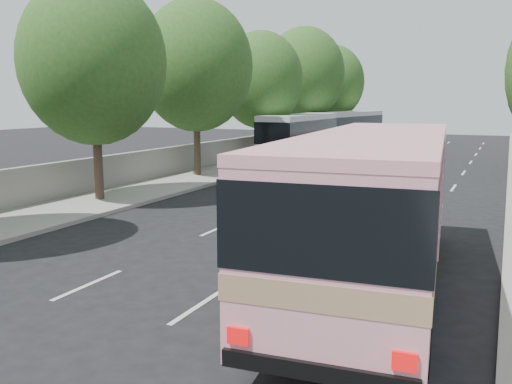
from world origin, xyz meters
The scene contains 14 objects.
ground centered at (0.00, 0.00, 0.00)m, with size 120.00×120.00×0.00m, color black.
sidewalk_left centered at (-8.50, 20.00, 0.07)m, with size 4.00×90.00×0.15m, color #9E998E.
low_wall centered at (-10.30, 20.00, 0.90)m, with size 0.30×90.00×1.50m, color #9E998E.
tree_left_b centered at (-8.42, 5.94, 5.82)m, with size 5.70×5.70×8.88m.
tree_left_c centered at (-8.62, 13.94, 6.12)m, with size 6.00×6.00×9.35m.
tree_left_d centered at (-8.52, 21.94, 5.63)m, with size 5.52×5.52×8.60m.
tree_left_e centered at (-8.42, 29.94, 6.43)m, with size 6.30×6.30×9.82m.
tree_left_f centered at (-8.62, 37.94, 6.00)m, with size 5.88×5.88×9.16m.
pink_bus centered at (3.91, 0.48, 2.12)m, with size 3.73×10.89×3.41m.
pink_taxi centered at (0.35, 11.33, 0.85)m, with size 2.01×5.00×1.70m, color #D8127B.
white_pickup centered at (-4.50, 13.12, 0.74)m, with size 2.08×5.11×1.48m, color white.
tour_coach_front centered at (-6.30, 23.81, 1.92)m, with size 2.34×10.68×3.19m.
tour_coach_rear centered at (-5.74, 32.87, 1.94)m, with size 3.56×10.95×3.22m.
taxi_roof_sign centered at (0.35, 11.33, 1.79)m, with size 0.55×0.18×0.18m, color silver.
Camera 1 is at (6.43, -10.94, 4.07)m, focal length 38.00 mm.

